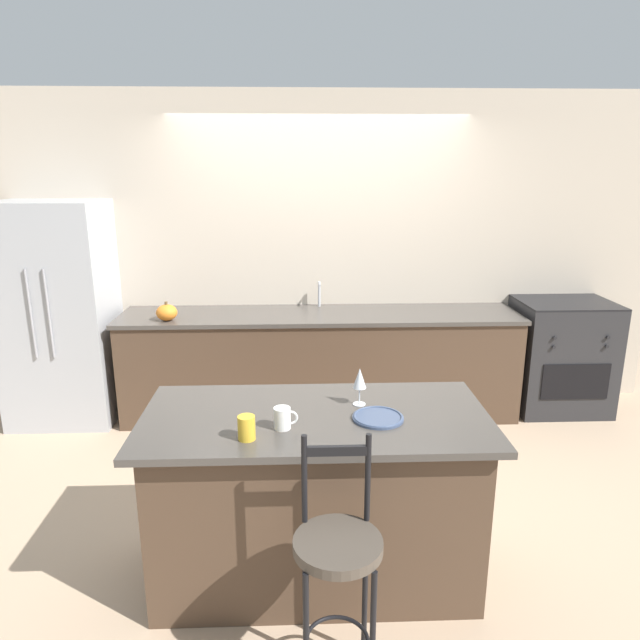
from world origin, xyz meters
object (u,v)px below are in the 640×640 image
Objects in this scene: oven_range at (560,355)px; tumbler_cup at (247,428)px; dinner_plate at (378,417)px; pumpkin_decoration at (167,312)px; coffee_mug at (283,418)px; refrigerator at (60,314)px; bar_stool_near at (337,566)px; wine_glass at (360,379)px.

oven_range is 3.45m from tumbler_cup.
pumpkin_decoration is at bearing 126.60° from dinner_plate.
dinner_plate is 2.19× the size of coffee_mug.
oven_range is at bearing 0.33° from refrigerator.
tumbler_cup reaches higher than dinner_plate.
oven_range is 3.93× the size of dinner_plate.
refrigerator is at bearing 128.08° from bar_stool_near.
bar_stool_near is at bearing -66.41° from coffee_mug.
wine_glass reaches higher than tumbler_cup.
bar_stool_near is 2.81m from pumpkin_decoration.
coffee_mug is (-0.22, 0.51, 0.41)m from bar_stool_near.
pumpkin_decoration is at bearing 111.10° from tumbler_cup.
pumpkin_decoration is (-0.97, 2.00, -0.00)m from coffee_mug.
coffee_mug is at bearing -136.93° from oven_range.
refrigerator reaches higher than tumbler_cup.
refrigerator reaches higher than bar_stool_near.
oven_range is 8.82× the size of tumbler_cup.
dinner_plate is at bearing 16.77° from tumbler_cup.
bar_stool_near is at bearing -51.92° from refrigerator.
pumpkin_decoration is (-1.19, 2.51, 0.40)m from bar_stool_near.
dinner_plate is 0.46m from coffee_mug.
bar_stool_near reaches higher than tumbler_cup.
dinner_plate is at bearing -53.40° from pumpkin_decoration.
dinner_plate is at bearing -67.53° from wine_glass.
refrigerator is at bearing 138.11° from dinner_plate.
oven_range is at bearing 51.76° from bar_stool_near.
wine_glass is (2.27, -1.93, 0.14)m from refrigerator.
dinner_plate is (-1.91, -2.12, 0.44)m from oven_range.
dinner_plate is 2.39m from pumpkin_decoration.
dinner_plate is 1.49× the size of pumpkin_decoration.
bar_stool_near reaches higher than pumpkin_decoration.
refrigerator is 2.89m from coffee_mug.
bar_stool_near is (2.11, -2.69, -0.35)m from refrigerator.
pumpkin_decoration is at bearing 115.41° from bar_stool_near.
oven_range reaches higher than dinner_plate.
wine_glass reaches higher than oven_range.
oven_range is 4.98× the size of wine_glass.
refrigerator reaches higher than dinner_plate.
bar_stool_near is at bearing -64.59° from pumpkin_decoration.
bar_stool_near is at bearing -46.89° from tumbler_cup.
coffee_mug is (-0.46, -0.08, 0.04)m from dinner_plate.
coffee_mug is at bearing 113.59° from bar_stool_near.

